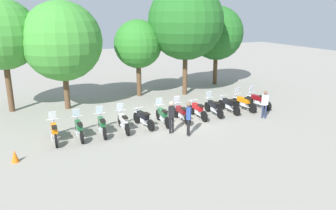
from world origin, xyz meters
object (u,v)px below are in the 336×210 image
(motorcycle_10, at_px, (243,102))
(person_2, at_px, (189,116))
(motorcycle_4, at_px, (143,118))
(tree_2, at_px, (138,44))
(motorcycle_11, at_px, (258,100))
(tree_3, at_px, (186,22))
(motorcycle_0, at_px, (54,131))
(motorcycle_5, at_px, (162,115))
(traffic_cone, at_px, (15,156))
(motorcycle_8, at_px, (213,107))
(tree_1, at_px, (62,41))
(motorcycle_1, at_px, (79,128))
(motorcycle_7, at_px, (198,110))
(tree_4, at_px, (217,33))
(motorcycle_2, at_px, (102,125))
(person_0, at_px, (171,115))
(person_1, at_px, (265,102))
(motorcycle_3, at_px, (123,121))
(motorcycle_9, at_px, (229,105))
(tree_0, at_px, (2,34))
(motorcycle_6, at_px, (181,113))

(motorcycle_10, distance_m, person_2, 6.00)
(motorcycle_4, bearing_deg, tree_2, -27.35)
(motorcycle_11, bearing_deg, motorcycle_4, 84.28)
(tree_3, bearing_deg, tree_2, 163.15)
(tree_3, bearing_deg, motorcycle_10, -73.99)
(motorcycle_0, relative_size, person_2, 1.23)
(motorcycle_5, relative_size, traffic_cone, 3.98)
(motorcycle_8, height_order, tree_1, tree_1)
(motorcycle_4, xyz_separation_m, tree_3, (5.51, 5.71, 4.94))
(motorcycle_1, bearing_deg, tree_3, -55.99)
(motorcycle_5, distance_m, motorcycle_7, 2.35)
(person_2, height_order, tree_4, tree_4)
(motorcycle_1, relative_size, motorcycle_2, 1.00)
(tree_1, bearing_deg, motorcycle_0, -104.00)
(motorcycle_4, xyz_separation_m, tree_2, (2.15, 6.73, 3.36))
(motorcycle_7, distance_m, person_0, 3.06)
(motorcycle_8, bearing_deg, person_1, -124.59)
(motorcycle_2, height_order, tree_3, tree_3)
(motorcycle_11, xyz_separation_m, traffic_cone, (-14.69, -2.35, -0.24))
(motorcycle_3, bearing_deg, person_1, -97.53)
(person_2, bearing_deg, motorcycle_7, -117.72)
(motorcycle_8, distance_m, motorcycle_11, 3.51)
(motorcycle_9, relative_size, tree_0, 0.31)
(person_2, distance_m, tree_0, 12.43)
(motorcycle_2, height_order, tree_1, tree_1)
(motorcycle_11, bearing_deg, tree_3, 18.34)
(tree_4, bearing_deg, tree_3, -151.47)
(motorcycle_4, height_order, motorcycle_9, same)
(motorcycle_8, bearing_deg, person_2, 131.53)
(tree_2, bearing_deg, motorcycle_6, -88.34)
(motorcycle_2, bearing_deg, tree_0, 37.96)
(tree_4, bearing_deg, tree_1, -168.93)
(motorcycle_0, xyz_separation_m, motorcycle_2, (2.35, 0.04, 0.00))
(motorcycle_0, bearing_deg, motorcycle_7, -85.58)
(motorcycle_3, xyz_separation_m, traffic_cone, (-5.32, -1.84, -0.24))
(motorcycle_5, bearing_deg, motorcycle_6, -86.82)
(person_0, xyz_separation_m, tree_4, (8.62, 9.46, 3.38))
(person_1, height_order, tree_2, tree_2)
(tree_2, distance_m, traffic_cone, 12.74)
(motorcycle_6, distance_m, person_2, 2.40)
(motorcycle_6, distance_m, motorcycle_9, 3.53)
(motorcycle_9, distance_m, tree_1, 11.15)
(motorcycle_0, bearing_deg, traffic_cone, 135.75)
(motorcycle_5, height_order, motorcycle_6, same)
(motorcycle_4, xyz_separation_m, motorcycle_8, (4.70, 0.30, 0.01))
(motorcycle_2, distance_m, motorcycle_6, 4.69)
(motorcycle_4, xyz_separation_m, person_1, (7.12, -1.51, 0.47))
(tree_0, xyz_separation_m, traffic_cone, (0.15, -8.19, -4.55))
(person_2, relative_size, tree_1, 0.26)
(motorcycle_4, bearing_deg, motorcycle_6, -98.85)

